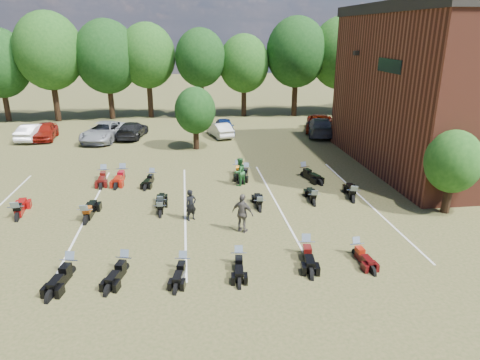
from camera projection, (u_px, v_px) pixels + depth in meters
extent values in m
plane|color=brown|center=(249.00, 232.00, 20.18)|extent=(160.00, 160.00, 0.00)
imported|color=maroon|center=(45.00, 131.00, 37.20)|extent=(2.03, 4.36, 1.45)
imported|color=white|center=(34.00, 132.00, 37.04)|extent=(2.10, 4.48, 1.42)
imported|color=gray|center=(104.00, 132.00, 36.77)|extent=(3.86, 6.11, 1.57)
imported|color=black|center=(132.00, 130.00, 37.90)|extent=(2.75, 5.06, 1.39)
imported|color=#0B1D53|center=(225.00, 127.00, 39.23)|extent=(1.62, 4.01, 1.37)
imported|color=beige|center=(220.00, 130.00, 38.19)|extent=(2.28, 4.08, 1.27)
imported|color=#5A0F05|center=(319.00, 124.00, 40.23)|extent=(3.84, 5.70, 1.45)
imported|color=#38393D|center=(320.00, 127.00, 38.65)|extent=(3.24, 5.78, 1.58)
imported|color=black|center=(191.00, 205.00, 21.19)|extent=(0.69, 0.60, 1.59)
imported|color=#225C29|center=(239.00, 172.00, 25.98)|extent=(1.07, 1.05, 1.74)
imported|color=#534E47|center=(243.00, 213.00, 19.86)|extent=(1.17, 1.02, 1.89)
cube|color=black|center=(356.00, 53.00, 30.07)|extent=(0.30, 0.40, 0.30)
cube|color=black|center=(389.00, 66.00, 25.57)|extent=(0.06, 3.00, 0.80)
cylinder|color=black|center=(7.00, 102.00, 44.14)|extent=(0.58, 0.58, 4.08)
ellipsoid|color=#1E4C19|center=(0.00, 59.00, 42.73)|extent=(6.00, 6.00, 6.90)
cylinder|color=black|center=(58.00, 101.00, 44.74)|extent=(0.58, 0.58, 4.08)
ellipsoid|color=#1E4C19|center=(52.00, 59.00, 43.33)|extent=(6.00, 6.00, 6.90)
cylinder|color=black|center=(107.00, 100.00, 45.34)|extent=(0.57, 0.58, 4.08)
ellipsoid|color=#1E4C19|center=(102.00, 58.00, 43.93)|extent=(6.00, 6.00, 6.90)
cylinder|color=black|center=(155.00, 99.00, 45.94)|extent=(0.57, 0.58, 4.08)
ellipsoid|color=#1E4C19|center=(152.00, 58.00, 44.53)|extent=(6.00, 6.00, 6.90)
cylinder|color=black|center=(201.00, 98.00, 46.55)|extent=(0.58, 0.58, 4.08)
ellipsoid|color=#1E4C19|center=(200.00, 57.00, 45.13)|extent=(6.00, 6.00, 6.90)
cylinder|color=black|center=(246.00, 98.00, 47.15)|extent=(0.57, 0.58, 4.08)
ellipsoid|color=#1E4C19|center=(247.00, 57.00, 45.74)|extent=(6.00, 6.00, 6.90)
cylinder|color=black|center=(291.00, 97.00, 47.75)|extent=(0.57, 0.58, 4.08)
ellipsoid|color=#1E4C19|center=(292.00, 57.00, 46.34)|extent=(6.00, 6.00, 6.90)
cylinder|color=black|center=(334.00, 96.00, 48.35)|extent=(0.57, 0.58, 4.08)
ellipsoid|color=#1E4C19|center=(337.00, 56.00, 46.94)|extent=(6.00, 6.00, 6.90)
cylinder|color=black|center=(376.00, 95.00, 48.95)|extent=(0.58, 0.58, 4.08)
ellipsoid|color=#1E4C19|center=(380.00, 56.00, 47.54)|extent=(6.00, 6.00, 6.90)
cylinder|color=black|center=(417.00, 94.00, 49.56)|extent=(0.58, 0.58, 4.08)
ellipsoid|color=#1E4C19|center=(422.00, 56.00, 48.14)|extent=(6.00, 6.00, 6.90)
cylinder|color=black|center=(447.00, 197.00, 22.09)|extent=(0.24, 0.24, 1.71)
sphere|color=#1E4C19|center=(453.00, 161.00, 21.47)|extent=(2.80, 2.80, 2.80)
cylinder|color=black|center=(196.00, 137.00, 34.14)|extent=(0.24, 0.24, 1.90)
sphere|color=#1E4C19|center=(195.00, 110.00, 33.43)|extent=(3.20, 3.20, 3.20)
cube|color=silver|center=(87.00, 215.00, 22.02)|extent=(0.10, 14.00, 0.01)
cube|color=silver|center=(185.00, 210.00, 22.62)|extent=(0.10, 14.00, 0.01)
cube|color=silver|center=(278.00, 205.00, 23.22)|extent=(0.10, 14.00, 0.01)
cube|color=silver|center=(365.00, 201.00, 23.83)|extent=(0.10, 14.00, 0.01)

